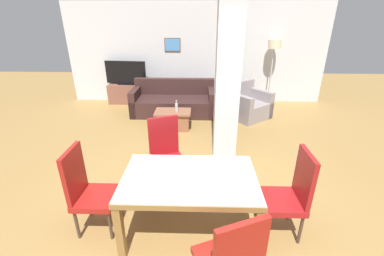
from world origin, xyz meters
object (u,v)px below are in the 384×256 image
sofa (174,102)px  tv_stand (128,94)px  bottle (177,107)px  floor_lamp (274,51)px  dining_chair_far_left (166,152)px  dining_chair_head_right (291,192)px  tv_screen (126,73)px  dining_table (189,188)px  standing_person (230,84)px  dining_chair_head_left (87,189)px  armchair (247,105)px  coffee_table (173,120)px

sofa → tv_stand: 1.62m
bottle → floor_lamp: floor_lamp is taller
dining_chair_far_left → tv_stand: bearing=-90.4°
dining_chair_head_right → tv_screen: size_ratio=0.92×
dining_table → tv_screen: tv_screen is taller
tv_stand → standing_person: 3.28m
dining_chair_head_left → standing_person: bearing=147.9°
dining_chair_head_left → floor_lamp: floor_lamp is taller
dining_table → bottle: dining_table is taller
bottle → armchair: bearing=25.2°
dining_chair_head_left → sofa: (0.61, 3.95, -0.27)m
sofa → bottle: bearing=99.1°
dining_table → floor_lamp: bearing=66.5°
bottle → standing_person: bearing=6.7°
dining_chair_far_left → sofa: 3.09m
tv_stand → armchair: bearing=-17.6°
floor_lamp → standing_person: 2.13m
dining_chair_head_left → dining_chair_far_left: (0.79, 0.88, 0.00)m
standing_person → dining_table: bearing=160.0°
coffee_table → dining_chair_head_right: bearing=-61.3°
armchair → tv_screen: size_ratio=1.07×
sofa → floor_lamp: size_ratio=1.18×
dining_chair_head_left → tv_screen: 4.83m
tv_stand → bottle: bearing=-49.3°
sofa → coffee_table: sofa is taller
tv_screen → floor_lamp: bearing=-175.6°
armchair → floor_lamp: 1.72m
bottle → tv_screen: bearing=130.7°
dining_chair_far_left → floor_lamp: floor_lamp is taller
bottle → standing_person: (1.16, 0.14, 0.49)m
dining_chair_head_left → dining_chair_far_left: 1.19m
coffee_table → tv_screen: (-1.48, 1.82, 0.65)m
dining_chair_head_right → sofa: (-1.69, 3.95, -0.27)m
sofa → armchair: bearing=172.9°
floor_lamp → tv_stand: bearing=179.2°
armchair → dining_chair_head_left: bearing=18.1°
dining_chair_head_left → bottle: 3.04m
coffee_table → bottle: bearing=-3.4°
dining_table → dining_chair_head_left: dining_chair_head_left is taller
coffee_table → bottle: size_ratio=3.12×
tv_stand → floor_lamp: size_ratio=0.60×
dining_chair_head_left → sofa: 4.01m
coffee_table → tv_screen: size_ratio=0.69×
dining_chair_head_left → dining_chair_head_right: bearing=90.0°
coffee_table → standing_person: bearing=6.0°
bottle → tv_screen: size_ratio=0.22×
dining_chair_head_left → tv_screen: bearing=-170.5°
dining_chair_far_left → sofa: (-0.19, 3.07, -0.27)m
dining_chair_head_left → armchair: size_ratio=0.85×
floor_lamp → sofa: bearing=-164.1°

